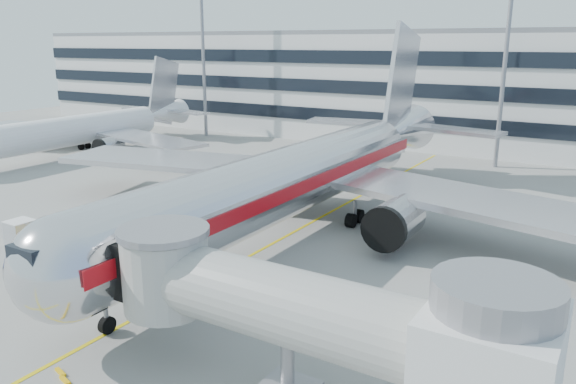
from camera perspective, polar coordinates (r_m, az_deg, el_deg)
The scene contains 13 objects.
ground at distance 35.18m, azimuth -7.90°, elevation -8.59°, with size 180.00×180.00×0.00m, color gray.
lead_in_line at distance 42.80m, azimuth 0.60°, elevation -4.08°, with size 0.25×70.00×0.01m, color #DBC00B.
main_jet at distance 43.06m, azimuth 1.79°, elevation 1.89°, with size 50.95×48.70×16.06m.
jet_bridge at distance 21.34m, azimuth 3.89°, elevation -13.35°, with size 17.80×4.50×7.00m.
terminal at distance 85.45m, azimuth 17.67°, elevation 10.15°, with size 150.00×24.25×15.60m.
light_mast_west at distance 86.96m, azimuth -8.68°, elevation 15.42°, with size 2.40×1.20×25.45m.
light_mast_centre at distance 67.92m, azimuth 21.43°, elevation 14.75°, with size 2.40×1.20×25.45m.
second_jet at distance 77.32m, azimuth -20.02°, elevation 6.05°, with size 38.21×36.52×12.04m.
belt_loader at distance 39.43m, azimuth -20.32°, elevation -5.67°, with size 5.38×3.08×2.51m.
cargo_container_left at distance 44.20m, azimuth -25.52°, elevation -3.75°, with size 1.73×1.73×1.80m.
cargo_container_right at distance 46.14m, azimuth -18.09°, elevation -2.27°, with size 2.03×2.03×1.77m.
cargo_container_front at distance 42.95m, azimuth -18.34°, elevation -3.69°, with size 1.84×1.84×1.58m.
ramp_worker at distance 38.43m, azimuth -13.66°, elevation -5.28°, with size 0.70×0.46×1.92m, color #A1D616.
Camera 1 is at (20.78, -24.71, 14.00)m, focal length 35.00 mm.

